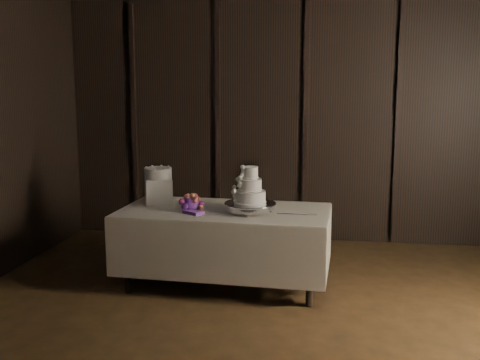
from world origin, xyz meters
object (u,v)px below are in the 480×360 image
display_table (225,244)px  wedding_cake (247,189)px  cake_stand (250,208)px  bouquet (191,204)px  box_pedestal (158,191)px  small_cake (158,173)px

display_table → wedding_cake: size_ratio=5.91×
display_table → wedding_cake: wedding_cake is taller
display_table → cake_stand: cake_stand is taller
wedding_cake → bouquet: wedding_cake is taller
cake_stand → box_pedestal: bearing=163.5°
small_cake → wedding_cake: bearing=-17.7°
cake_stand → wedding_cake: wedding_cake is taller
cake_stand → bouquet: bearing=-177.8°
cake_stand → wedding_cake: 0.18m
bouquet → wedding_cake: bearing=0.8°
box_pedestal → small_cake: size_ratio=0.95×
display_table → small_cake: small_cake is taller
display_table → box_pedestal: 0.87m
box_pedestal → cake_stand: bearing=-16.5°
display_table → wedding_cake: bearing=-21.6°
display_table → small_cake: (-0.71, 0.20, 0.65)m
box_pedestal → wedding_cake: bearing=-17.7°
wedding_cake → box_pedestal: wedding_cake is taller
cake_stand → bouquet: bouquet is taller
display_table → bouquet: bearing=-157.0°
display_table → small_cake: bearing=167.2°
bouquet → small_cake: bearing=142.9°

